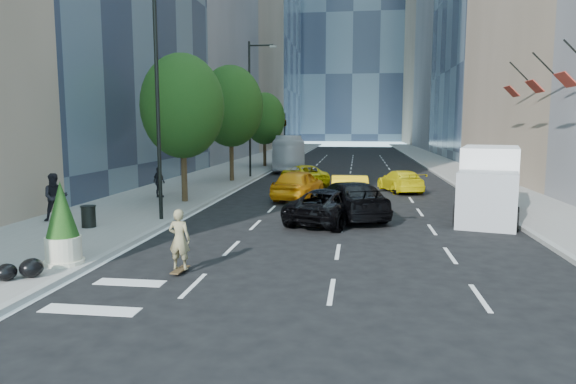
# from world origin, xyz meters

# --- Properties ---
(ground) EXTENTS (160.00, 160.00, 0.00)m
(ground) POSITION_xyz_m (0.00, 0.00, 0.00)
(ground) COLOR black
(ground) RESTS_ON ground
(sidewalk_left) EXTENTS (6.00, 120.00, 0.15)m
(sidewalk_left) POSITION_xyz_m (-9.00, 30.00, 0.07)
(sidewalk_left) COLOR slate
(sidewalk_left) RESTS_ON ground
(sidewalk_right) EXTENTS (4.00, 120.00, 0.15)m
(sidewalk_right) POSITION_xyz_m (10.00, 30.00, 0.07)
(sidewalk_right) COLOR slate
(sidewalk_right) RESTS_ON ground
(tower_right_far) EXTENTS (20.00, 24.00, 50.00)m
(tower_right_far) POSITION_xyz_m (22.00, 98.00, 25.00)
(tower_right_far) COLOR #83715B
(tower_right_far) RESTS_ON ground
(lamp_near) EXTENTS (2.13, 0.22, 10.00)m
(lamp_near) POSITION_xyz_m (-6.32, 4.00, 5.81)
(lamp_near) COLOR black
(lamp_near) RESTS_ON sidewalk_left
(lamp_far) EXTENTS (2.13, 0.22, 10.00)m
(lamp_far) POSITION_xyz_m (-6.32, 22.00, 5.81)
(lamp_far) COLOR black
(lamp_far) RESTS_ON sidewalk_left
(tree_near) EXTENTS (4.20, 4.20, 7.46)m
(tree_near) POSITION_xyz_m (-7.20, 9.00, 4.97)
(tree_near) COLOR black
(tree_near) RESTS_ON sidewalk_left
(tree_mid) EXTENTS (4.50, 4.50, 7.99)m
(tree_mid) POSITION_xyz_m (-7.20, 19.00, 5.32)
(tree_mid) COLOR black
(tree_mid) RESTS_ON sidewalk_left
(tree_far) EXTENTS (3.90, 3.90, 6.92)m
(tree_far) POSITION_xyz_m (-7.20, 32.00, 4.62)
(tree_far) COLOR black
(tree_far) RESTS_ON sidewalk_left
(traffic_signal) EXTENTS (2.48, 0.53, 5.20)m
(traffic_signal) POSITION_xyz_m (-6.40, 40.00, 4.23)
(traffic_signal) COLOR black
(traffic_signal) RESTS_ON sidewalk_left
(facade_flags) EXTENTS (1.85, 13.30, 2.05)m
(facade_flags) POSITION_xyz_m (10.64, 10.00, 6.18)
(facade_flags) COLOR black
(facade_flags) RESTS_ON ground
(skateboarder) EXTENTS (0.64, 0.45, 1.68)m
(skateboarder) POSITION_xyz_m (-3.20, -3.00, 0.84)
(skateboarder) COLOR olive
(skateboarder) RESTS_ON ground
(black_sedan_lincoln) EXTENTS (3.90, 5.62, 1.42)m
(black_sedan_lincoln) POSITION_xyz_m (0.50, 5.00, 0.71)
(black_sedan_lincoln) COLOR black
(black_sedan_lincoln) RESTS_ON ground
(black_sedan_mercedes) EXTENTS (4.14, 6.03, 1.62)m
(black_sedan_mercedes) POSITION_xyz_m (1.20, 6.09, 0.81)
(black_sedan_mercedes) COLOR black
(black_sedan_mercedes) RESTS_ON ground
(taxi_a) EXTENTS (2.80, 5.11, 1.65)m
(taxi_a) POSITION_xyz_m (-1.61, 11.50, 0.82)
(taxi_a) COLOR orange
(taxi_a) RESTS_ON ground
(taxi_b) EXTENTS (1.92, 5.00, 1.62)m
(taxi_b) POSITION_xyz_m (1.20, 9.00, 0.81)
(taxi_b) COLOR #ECB30C
(taxi_b) RESTS_ON ground
(taxi_c) EXTENTS (4.03, 5.45, 1.38)m
(taxi_c) POSITION_xyz_m (-2.00, 18.00, 0.69)
(taxi_c) COLOR #D2BC0B
(taxi_c) RESTS_ON ground
(taxi_d) EXTENTS (2.91, 4.84, 1.31)m
(taxi_d) POSITION_xyz_m (4.20, 15.50, 0.66)
(taxi_d) COLOR #DAC90B
(taxi_d) RESTS_ON ground
(city_bus) EXTENTS (4.06, 11.35, 3.09)m
(city_bus) POSITION_xyz_m (-4.67, 30.15, 1.55)
(city_bus) COLOR #BBBDC2
(city_bus) RESTS_ON ground
(box_truck) EXTENTS (3.90, 6.81, 3.08)m
(box_truck) POSITION_xyz_m (7.28, 7.02, 1.57)
(box_truck) COLOR white
(box_truck) RESTS_ON ground
(pedestrian_a) EXTENTS (1.20, 1.14, 1.95)m
(pedestrian_a) POSITION_xyz_m (-10.61, 3.04, 1.13)
(pedestrian_a) COLOR black
(pedestrian_a) RESTS_ON sidewalk_left
(pedestrian_b) EXTENTS (1.04, 0.91, 1.68)m
(pedestrian_b) POSITION_xyz_m (-9.00, 10.10, 0.99)
(pedestrian_b) COLOR black
(pedestrian_b) RESTS_ON sidewalk_left
(trash_can) EXTENTS (0.53, 0.53, 0.80)m
(trash_can) POSITION_xyz_m (-8.60, 1.97, 0.55)
(trash_can) COLOR black
(trash_can) RESTS_ON sidewalk_left
(planter_shrub) EXTENTS (0.98, 0.98, 2.36)m
(planter_shrub) POSITION_xyz_m (-6.60, -3.02, 1.27)
(planter_shrub) COLOR beige
(planter_shrub) RESTS_ON sidewalk_left
(garbage_bags) EXTENTS (0.99, 0.96, 0.49)m
(garbage_bags) POSITION_xyz_m (-6.89, -4.48, 0.38)
(garbage_bags) COLOR black
(garbage_bags) RESTS_ON sidewalk_left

